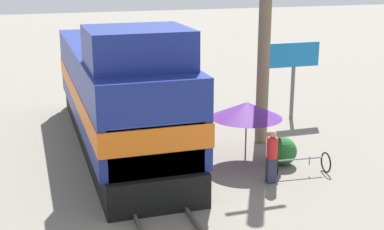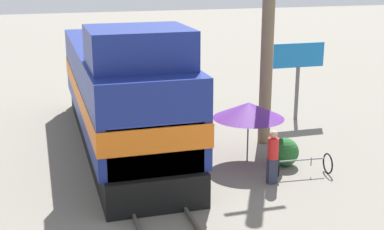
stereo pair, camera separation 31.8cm
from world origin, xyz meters
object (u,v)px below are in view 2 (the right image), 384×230
locomotive (123,95)px  vendor_umbrella (249,110)px  person_bystander (273,155)px  utility_pole (268,22)px  bicycle (302,165)px  billboard_sign (299,61)px

locomotive → vendor_umbrella: 4.65m
vendor_umbrella → person_bystander: 2.17m
locomotive → utility_pole: bearing=-10.3°
locomotive → utility_pole: (5.17, -0.94, 2.56)m
bicycle → utility_pole: bearing=1.6°
billboard_sign → person_bystander: (-3.95, -6.20, -1.64)m
utility_pole → vendor_umbrella: 3.50m
utility_pole → bicycle: bearing=-92.8°
billboard_sign → vendor_umbrella: bearing=-133.3°
locomotive → person_bystander: (3.83, -4.63, -1.07)m
utility_pole → bicycle: (-0.17, -3.39, -4.20)m
person_bystander → bicycle: bearing=14.5°
locomotive → vendor_umbrella: (3.81, -2.66, -0.17)m
vendor_umbrella → utility_pole: bearing=51.5°
locomotive → billboard_sign: locomotive is taller
vendor_umbrella → bicycle: bearing=-54.3°
billboard_sign → bicycle: billboard_sign is taller
vendor_umbrella → bicycle: size_ratio=1.27×
locomotive → vendor_umbrella: locomotive is taller
vendor_umbrella → bicycle: vendor_umbrella is taller
locomotive → bicycle: size_ratio=6.52×
bicycle → person_bystander: bearing=108.9°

